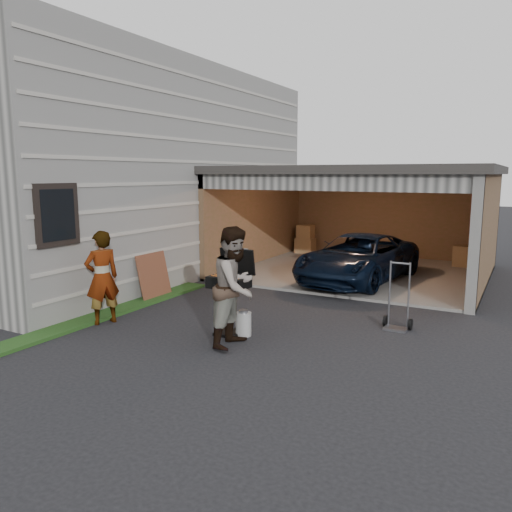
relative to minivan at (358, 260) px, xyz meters
The scene contains 11 objects.
ground 5.35m from the minivan, 102.15° to the right, with size 80.00×80.00×0.00m, color black.
house 7.54m from the minivan, behind, with size 7.00×11.00×5.50m, color #474744.
groundcover_strip 7.08m from the minivan, 118.52° to the right, with size 0.50×8.00×0.06m, color #193814.
garage 2.08m from the minivan, 102.65° to the left, with size 6.80×6.30×2.90m.
minivan is the anchor object (origin of this frame).
woman 6.34m from the minivan, 118.80° to the right, with size 0.62×0.41×1.71m, color #A3AFCD.
man 5.42m from the minivan, 93.38° to the right, with size 0.93×0.72×1.91m, color #441D1A.
bbq_grill 5.02m from the minivan, 97.93° to the right, with size 0.65×0.57×1.45m.
propane_tank 4.97m from the minivan, 95.16° to the right, with size 0.27×0.27×0.40m, color #B0B0AC.
plywood_panel 5.03m from the minivan, 133.43° to the right, with size 0.04×0.90×1.01m, color #57301E.
hand_truck 3.77m from the minivan, 62.20° to the right, with size 0.49×0.36×1.20m.
Camera 1 is at (4.76, -6.77, 2.71)m, focal length 35.00 mm.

